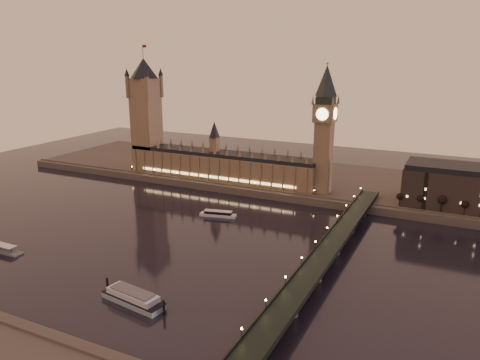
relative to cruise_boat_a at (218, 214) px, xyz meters
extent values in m
plane|color=black|center=(2.23, -46.50, -1.92)|extent=(700.00, 700.00, 0.00)
cube|color=#423D35|center=(32.23, 118.50, 1.08)|extent=(560.00, 130.00, 6.00)
cube|color=brown|center=(-37.77, 74.50, 15.08)|extent=(180.00, 26.00, 22.00)
cube|color=black|center=(-37.77, 74.50, 27.68)|extent=(180.00, 22.00, 3.20)
cube|color=#FFCC7F|center=(-37.77, 61.00, 9.08)|extent=(153.00, 0.25, 2.20)
cube|color=brown|center=(-117.77, 74.50, 48.08)|extent=(22.00, 22.00, 88.00)
cone|color=black|center=(-117.77, 74.50, 101.08)|extent=(31.68, 31.68, 18.00)
cylinder|color=black|center=(-117.77, 74.50, 116.08)|extent=(0.44, 0.44, 12.00)
cube|color=maroon|center=(-115.57, 74.50, 120.58)|extent=(4.00, 0.15, 2.50)
cube|color=brown|center=(56.23, 74.50, 33.08)|extent=(13.00, 13.00, 58.00)
cube|color=brown|center=(56.23, 74.50, 69.08)|extent=(16.00, 16.00, 14.00)
cylinder|color=#FFEAA5|center=(56.23, 66.32, 69.08)|extent=(9.60, 0.35, 9.60)
cylinder|color=#FFEAA5|center=(48.05, 74.50, 69.08)|extent=(0.35, 9.60, 9.60)
cube|color=black|center=(56.23, 74.50, 79.08)|extent=(13.00, 13.00, 6.00)
cone|color=black|center=(56.23, 74.50, 94.08)|extent=(17.68, 17.68, 24.00)
sphere|color=gold|center=(56.23, 74.50, 107.08)|extent=(2.00, 2.00, 2.00)
cube|color=black|center=(94.23, -46.50, 6.08)|extent=(13.00, 260.00, 2.00)
cube|color=black|center=(87.93, -46.50, 7.58)|extent=(0.60, 260.00, 1.00)
cube|color=black|center=(100.53, -46.50, 7.58)|extent=(0.60, 260.00, 1.00)
cylinder|color=black|center=(119.48, 62.50, 8.28)|extent=(0.70, 0.70, 8.40)
sphere|color=black|center=(119.48, 62.50, 12.66)|extent=(5.60, 5.60, 5.60)
cylinder|color=black|center=(134.52, 62.50, 8.28)|extent=(0.70, 0.70, 8.40)
sphere|color=black|center=(134.52, 62.50, 12.66)|extent=(5.60, 5.60, 5.60)
cylinder|color=black|center=(149.56, 62.50, 8.28)|extent=(0.70, 0.70, 8.40)
sphere|color=black|center=(149.56, 62.50, 12.66)|extent=(5.60, 5.60, 5.60)
cylinder|color=black|center=(164.59, 62.50, 8.28)|extent=(0.70, 0.70, 8.40)
sphere|color=black|center=(164.59, 62.50, 12.66)|extent=(5.60, 5.60, 5.60)
cube|color=silver|center=(0.00, 0.00, -0.92)|extent=(27.88, 11.56, 2.00)
cube|color=black|center=(0.00, 0.00, 1.08)|extent=(20.73, 9.01, 2.00)
cube|color=silver|center=(0.00, 0.00, 2.26)|extent=(21.31, 9.36, 0.36)
cube|color=#8AA4B0|center=(22.64, -127.02, -0.52)|extent=(35.61, 14.69, 2.81)
cube|color=black|center=(22.64, -127.02, 1.16)|extent=(35.61, 14.69, 0.54)
cube|color=silver|center=(22.64, -127.02, 2.83)|extent=(29.04, 12.67, 2.81)
cube|color=#595B5E|center=(22.64, -127.02, 4.61)|extent=(24.61, 10.97, 0.76)
cylinder|color=black|center=(3.41, -123.16, 1.75)|extent=(1.19, 1.19, 7.34)
cylinder|color=black|center=(41.86, -128.87, 1.75)|extent=(1.19, 1.19, 7.34)
camera|label=1|loc=(157.50, -285.92, 115.10)|focal=35.00mm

